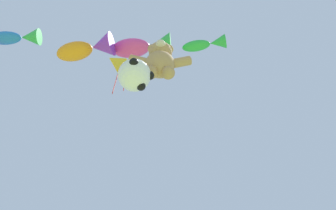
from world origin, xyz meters
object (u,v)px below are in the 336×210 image
(soccer_ball_kite, at_px, (135,75))
(fish_kite_magenta, at_px, (146,47))
(fish_kite_emerald, at_px, (207,44))
(teddy_bear_kite, at_px, (160,60))
(fish_kite_tangerine, at_px, (88,49))
(fish_kite_cobalt, at_px, (18,38))
(diamond_kite, at_px, (123,69))

(soccer_ball_kite, relative_size, fish_kite_magenta, 0.45)
(soccer_ball_kite, xyz_separation_m, fish_kite_emerald, (2.42, 0.80, 4.07))
(soccer_ball_kite, bearing_deg, teddy_bear_kite, 18.92)
(fish_kite_emerald, xyz_separation_m, fish_kite_magenta, (-2.31, 0.00, -0.40))
(soccer_ball_kite, distance_m, fish_kite_magenta, 3.77)
(fish_kite_magenta, xyz_separation_m, fish_kite_tangerine, (-2.04, -0.05, -0.38))
(fish_kite_emerald, relative_size, fish_kite_cobalt, 0.87)
(fish_kite_magenta, bearing_deg, teddy_bear_kite, -45.26)
(fish_kite_emerald, xyz_separation_m, fish_kite_tangerine, (-4.35, -0.05, -0.77))
(soccer_ball_kite, height_order, fish_kite_emerald, fish_kite_emerald)
(fish_kite_emerald, relative_size, fish_kite_tangerine, 0.78)
(fish_kite_cobalt, bearing_deg, fish_kite_magenta, -0.34)
(soccer_ball_kite, relative_size, fish_kite_emerald, 0.59)
(fish_kite_cobalt, relative_size, diamond_kite, 0.69)
(fish_kite_tangerine, bearing_deg, fish_kite_magenta, 1.42)
(fish_kite_cobalt, bearing_deg, soccer_ball_kite, -9.83)
(fish_kite_tangerine, bearing_deg, diamond_kite, 54.23)
(teddy_bear_kite, xyz_separation_m, soccer_ball_kite, (-0.68, -0.23, -1.42))
(fish_kite_cobalt, bearing_deg, fish_kite_tangerine, -1.59)
(soccer_ball_kite, distance_m, fish_kite_cobalt, 6.51)
(fish_kite_emerald, distance_m, fish_kite_cobalt, 7.23)
(soccer_ball_kite, distance_m, fish_kite_emerald, 4.80)
(teddy_bear_kite, height_order, fish_kite_magenta, fish_kite_magenta)
(fish_kite_tangerine, xyz_separation_m, diamond_kite, (1.05, 1.46, 1.26))
(fish_kite_magenta, xyz_separation_m, diamond_kite, (-0.99, 1.41, 0.89))
(fish_kite_magenta, bearing_deg, fish_kite_tangerine, -178.58)
(teddy_bear_kite, relative_size, soccer_ball_kite, 1.98)
(fish_kite_tangerine, distance_m, diamond_kite, 2.20)
(teddy_bear_kite, height_order, fish_kite_tangerine, fish_kite_tangerine)
(soccer_ball_kite, height_order, fish_kite_tangerine, fish_kite_tangerine)
(teddy_bear_kite, distance_m, fish_kite_cobalt, 6.22)
(teddy_bear_kite, xyz_separation_m, diamond_kite, (-1.56, 1.98, 3.14))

